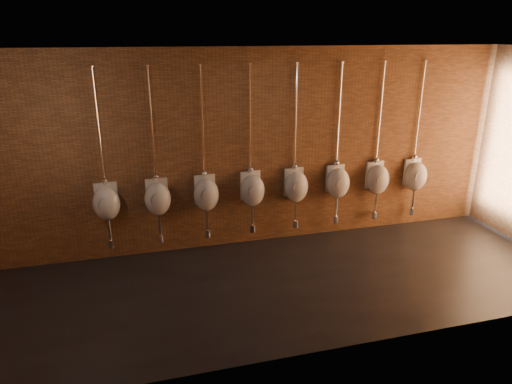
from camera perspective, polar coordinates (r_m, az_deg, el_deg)
The scene contains 10 objects.
ground at distance 6.68m, azimuth 4.17°, elevation -11.26°, with size 8.50×8.50×0.00m, color black.
room_shell at distance 5.92m, azimuth 4.64°, elevation 5.77°, with size 8.54×3.04×3.22m.
urinal_0 at distance 7.20m, azimuth -18.19°, elevation -1.26°, with size 0.44×0.39×2.72m.
urinal_1 at distance 7.19m, azimuth -12.20°, elevation -0.74°, with size 0.44×0.39×2.72m.
urinal_2 at distance 7.26m, azimuth -6.25°, elevation -0.22°, with size 0.44×0.39×2.72m.
urinal_3 at distance 7.40m, azimuth -0.48°, elevation 0.28°, with size 0.44×0.39×2.72m.
urinal_4 at distance 7.61m, azimuth 5.03°, elevation 0.77°, with size 0.44×0.39×2.72m.
urinal_5 at distance 7.90m, azimuth 10.18°, elevation 1.21°, with size 0.44×0.39×2.72m.
urinal_6 at distance 8.24m, azimuth 14.95°, elevation 1.61°, with size 0.44×0.39×2.72m.
urinal_7 at distance 8.63m, azimuth 19.31°, elevation 1.97°, with size 0.44×0.39×2.72m.
Camera 1 is at (-1.96, -5.41, 3.39)m, focal length 32.00 mm.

